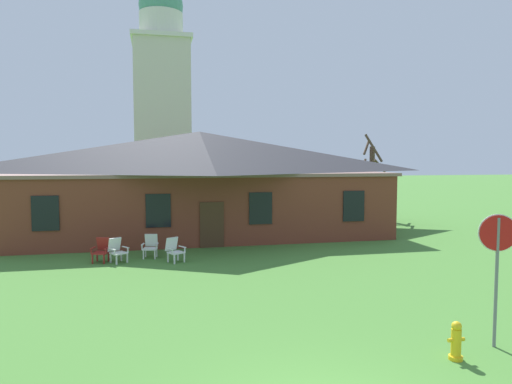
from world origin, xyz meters
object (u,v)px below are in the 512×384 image
Objects in this scene: stop_sign at (497,253)px; lawn_chair_middle at (174,249)px; fire_hydrant at (456,341)px; lawn_chair_by_porch at (102,249)px; lawn_chair_left_end at (151,245)px; lawn_chair_near_door at (117,250)px.

lawn_chair_middle is (-6.38, 9.87, -1.56)m from stop_sign.
lawn_chair_middle is 11.48m from fire_hydrant.
lawn_chair_left_end is at bearing 12.87° from lawn_chair_by_porch.
lawn_chair_near_door is at bearing 129.95° from stop_sign.
lawn_chair_middle is at bearing -11.75° from lawn_chair_by_porch.
lawn_chair_left_end reaches higher than fire_hydrant.
fire_hydrant is (7.96, -10.83, -0.12)m from lawn_chair_by_porch.
fire_hydrant is at bearing -55.30° from lawn_chair_near_door.
lawn_chair_middle is (0.92, -1.01, 0.00)m from lawn_chair_left_end.
lawn_chair_by_porch and lawn_chair_middle have the same top height.
lawn_chair_left_end is 1.00× the size of lawn_chair_middle.
lawn_chair_by_porch is at bearing 126.30° from fire_hydrant.
stop_sign is 13.19m from lawn_chair_left_end.
lawn_chair_near_door and lawn_chair_left_end have the same top height.
lawn_chair_near_door reaches higher than fire_hydrant.
stop_sign reaches higher than lawn_chair_near_door.
fire_hydrant is at bearing -63.27° from lawn_chair_middle.
stop_sign is 11.85m from lawn_chair_middle.
lawn_chair_left_end is 12.80m from fire_hydrant.
lawn_chair_near_door is at bearing -18.96° from lawn_chair_by_porch.
stop_sign is 13.45m from lawn_chair_near_door.
stop_sign is at bearing -56.12° from lawn_chair_left_end.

